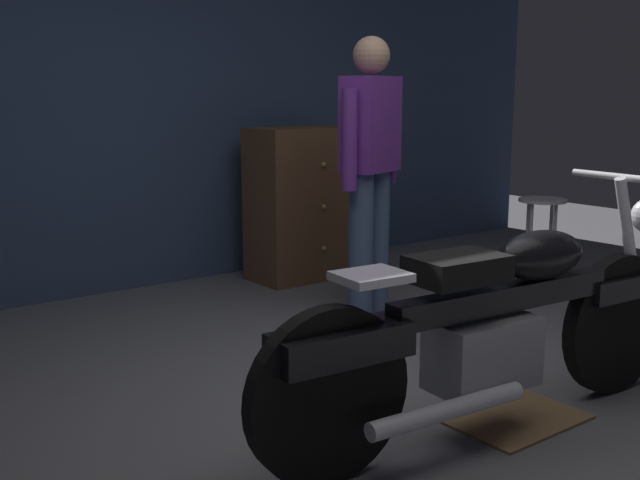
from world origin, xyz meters
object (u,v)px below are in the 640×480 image
(person_standing, at_px, (370,164))
(shop_stool, at_px, (542,219))
(wooden_dresser, at_px, (305,203))
(motorcycle, at_px, (497,323))

(person_standing, relative_size, shop_stool, 2.61)
(person_standing, distance_m, wooden_dresser, 1.10)
(shop_stool, relative_size, wooden_dresser, 0.58)
(person_standing, relative_size, wooden_dresser, 1.52)
(person_standing, height_order, shop_stool, person_standing)
(person_standing, distance_m, shop_stool, 1.38)
(shop_stool, bearing_deg, wooden_dresser, 128.35)
(motorcycle, relative_size, shop_stool, 3.42)
(motorcycle, distance_m, shop_stool, 2.36)
(shop_stool, xyz_separation_m, wooden_dresser, (-1.04, 1.31, 0.05))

